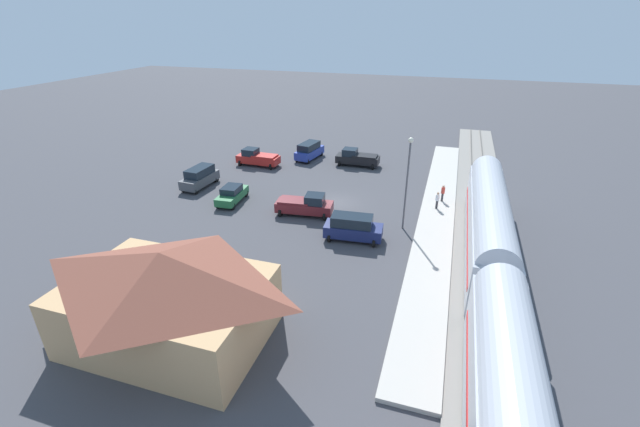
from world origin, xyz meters
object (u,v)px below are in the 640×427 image
at_px(station_building, 166,295).
at_px(suv_charcoal, 200,177).
at_px(light_pole_near_platform, 408,174).
at_px(pickup_black, 357,158).
at_px(suv_blue, 309,150).
at_px(pedestrian_on_platform, 443,192).
at_px(pedestrian_waiting_far, 437,199).
at_px(pickup_maroon, 305,205).
at_px(pickup_red, 257,158).
at_px(sedan_green, 232,194).
at_px(suv_navy, 353,227).

xyz_separation_m(station_building, suv_charcoal, (11.74, -21.65, -1.89)).
bearing_deg(light_pole_near_platform, pickup_black, -63.11).
bearing_deg(suv_blue, pedestrian_on_platform, 151.07).
relative_size(station_building, pedestrian_waiting_far, 6.90).
bearing_deg(pickup_maroon, pickup_red, -48.00).
relative_size(pickup_black, pickup_red, 0.99).
distance_m(suv_charcoal, light_pole_near_platform, 23.53).
bearing_deg(pickup_red, pedestrian_waiting_far, 162.33).
bearing_deg(pedestrian_waiting_far, sedan_green, 11.55).
xyz_separation_m(station_building, pickup_maroon, (-1.88, -18.35, -2.02)).
distance_m(pickup_red, suv_charcoal, 9.05).
distance_m(station_building, pedestrian_on_platform, 28.85).
height_order(pickup_black, light_pole_near_platform, light_pole_near_platform).
relative_size(pedestrian_waiting_far, suv_charcoal, 0.34).
xyz_separation_m(pickup_black, suv_blue, (6.65, -0.77, 0.12)).
distance_m(sedan_green, pickup_black, 17.87).
xyz_separation_m(suv_charcoal, suv_blue, (-8.37, -13.11, 0.00)).
bearing_deg(suv_blue, suv_navy, 118.48).
bearing_deg(suv_charcoal, pickup_black, -140.59).
bearing_deg(pedestrian_on_platform, light_pole_near_platform, 65.33).
xyz_separation_m(pickup_maroon, suv_blue, (5.26, -16.40, 0.12)).
distance_m(pedestrian_waiting_far, pickup_maroon, 12.83).
height_order(pickup_red, pickup_maroon, same).
relative_size(pedestrian_on_platform, suv_blue, 0.33).
xyz_separation_m(pedestrian_on_platform, sedan_green, (20.53, 6.14, -0.40)).
height_order(pedestrian_on_platform, pickup_red, pickup_red).
bearing_deg(pedestrian_on_platform, suv_blue, -28.93).
relative_size(pickup_black, light_pole_near_platform, 0.65).
distance_m(sedan_green, pickup_red, 11.59).
height_order(sedan_green, pickup_red, pickup_red).
bearing_deg(suv_charcoal, station_building, 118.48).
bearing_deg(sedan_green, pedestrian_on_platform, -163.35).
bearing_deg(pickup_black, pickup_red, 17.49).
distance_m(pickup_black, suv_charcoal, 19.44).
distance_m(suv_navy, suv_charcoal, 20.24).
bearing_deg(pedestrian_on_platform, pickup_black, -39.24).
bearing_deg(pickup_maroon, suv_navy, 148.28).
bearing_deg(sedan_green, suv_blue, -100.34).
bearing_deg(pedestrian_on_platform, pedestrian_waiting_far, 78.47).
xyz_separation_m(pickup_black, pickup_red, (12.05, 3.80, 0.00)).
xyz_separation_m(station_building, suv_navy, (-7.36, -14.97, -1.89)).
relative_size(sedan_green, pickup_maroon, 0.83).
relative_size(pedestrian_waiting_far, pickup_black, 0.32).
bearing_deg(suv_navy, sedan_green, -15.99).
xyz_separation_m(pickup_red, light_pole_near_platform, (-19.97, 11.83, 4.19)).
xyz_separation_m(pedestrian_on_platform, pickup_red, (23.03, -5.17, -0.25)).
xyz_separation_m(suv_navy, pickup_maroon, (5.48, -3.39, -0.12)).
height_order(pickup_black, pickup_red, same).
xyz_separation_m(sedan_green, light_pole_near_platform, (-17.47, 0.52, 4.34)).
height_order(suv_navy, light_pole_near_platform, light_pole_near_platform).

